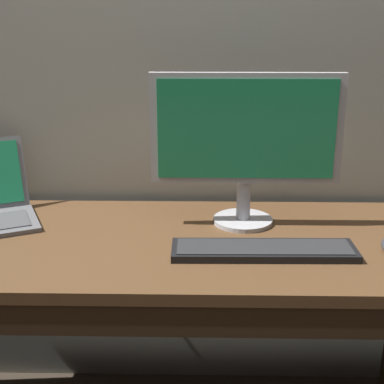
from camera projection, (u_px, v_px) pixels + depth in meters
The scene contains 3 objects.
desk at pixel (157, 309), 1.56m from camera, with size 1.72×0.64×0.74m.
external_monitor at pixel (246, 139), 1.53m from camera, with size 0.55×0.18×0.45m.
wired_keyboard at pixel (264, 250), 1.40m from camera, with size 0.49×0.13×0.02m.
Camera 1 is at (0.13, -1.38, 1.33)m, focal length 49.28 mm.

